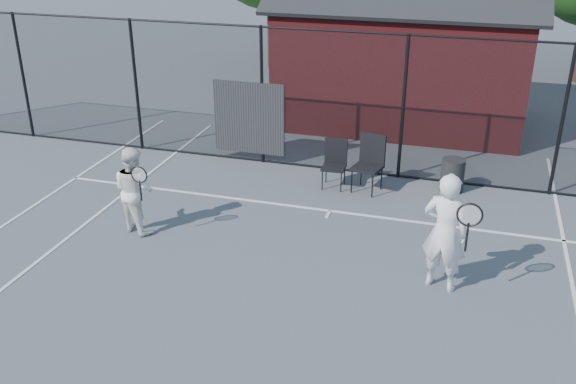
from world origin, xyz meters
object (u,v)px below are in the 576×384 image
(chair_right, at_px, (367,165))
(player_back, at_px, (134,189))
(waste_bin, at_px, (452,175))
(clubhouse, at_px, (404,59))
(player_front, at_px, (445,232))
(chair_left, at_px, (334,165))

(chair_right, bearing_deg, player_back, -128.09)
(chair_right, height_order, waste_bin, chair_right)
(clubhouse, distance_m, player_front, 8.24)
(player_front, xyz_separation_m, chair_left, (-2.36, 3.14, -0.45))
(clubhouse, height_order, player_front, clubhouse)
(waste_bin, bearing_deg, chair_left, -167.77)
(chair_left, height_order, waste_bin, chair_left)
(player_back, relative_size, chair_right, 1.38)
(player_front, bearing_deg, waste_bin, 90.81)
(player_back, xyz_separation_m, waste_bin, (5.21, 3.28, -0.44))
(waste_bin, bearing_deg, clubhouse, 110.16)
(player_back, bearing_deg, player_front, -3.85)
(player_front, bearing_deg, chair_right, 118.19)
(chair_right, relative_size, waste_bin, 1.66)
(clubhouse, height_order, waste_bin, clubhouse)
(chair_left, bearing_deg, player_back, -137.81)
(player_front, distance_m, chair_left, 3.95)
(clubhouse, relative_size, waste_bin, 9.67)
(clubhouse, bearing_deg, player_back, -115.08)
(chair_left, bearing_deg, clubhouse, 80.38)
(player_front, xyz_separation_m, player_back, (-5.26, 0.35, -0.15))
(player_front, relative_size, waste_bin, 2.74)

